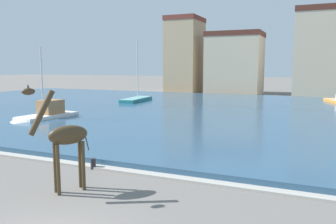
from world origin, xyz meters
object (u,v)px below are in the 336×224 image
Objects in this scene: sailboat_teal at (138,100)px; giraffe_statue at (65,137)px; sailboat_white at (45,116)px; mooring_bollard at (93,164)px.

giraffe_statue is at bearing -66.77° from sailboat_teal.
sailboat_white is at bearing -90.68° from sailboat_teal.
giraffe_statue is at bearing -73.91° from mooring_bollard.
mooring_bollard is at bearing 106.09° from giraffe_statue.
giraffe_statue is 17.43m from sailboat_white.
sailboat_teal is at bearing 113.96° from mooring_bollard.
sailboat_teal is at bearing 113.23° from giraffe_statue.
sailboat_white is (-12.39, 12.17, -1.50)m from giraffe_statue.
mooring_bollard is (11.39, -25.63, -0.17)m from sailboat_teal.
sailboat_teal is 16.24m from sailboat_white.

